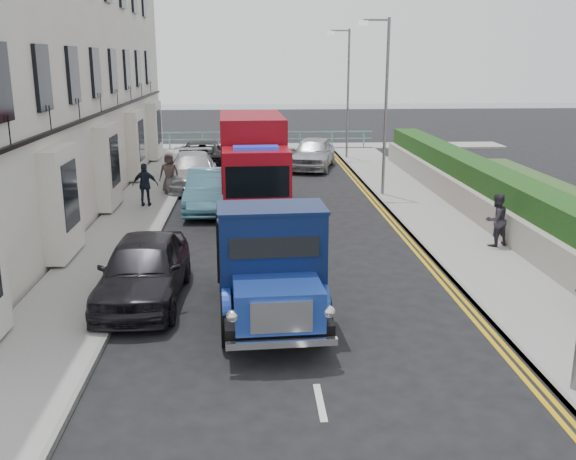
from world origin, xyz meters
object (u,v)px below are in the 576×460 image
Objects in this scene: red_lorry at (253,161)px; lamp_mid at (383,97)px; lamp_far at (346,86)px; bedford_lorry at (271,271)px; parked_car_front at (144,269)px.

lamp_mid is at bearing 19.84° from red_lorry.
lamp_far is 1.26× the size of bedford_lorry.
bedford_lorry is at bearing -110.95° from lamp_mid.
red_lorry reaches higher than parked_car_front.
bedford_lorry reaches higher than parked_car_front.
lamp_far is at bearing 71.28° from parked_car_front.
lamp_mid is 10.00m from lamp_far.
lamp_far is 22.78m from parked_car_front.
red_lorry is 9.49m from parked_car_front.
lamp_mid is 5.99m from red_lorry.
lamp_mid is 13.99m from parked_car_front.
bedford_lorry is 0.83× the size of red_lorry.
parked_car_front is at bearing -108.18° from red_lorry.
lamp_mid is at bearing 65.90° from bedford_lorry.
lamp_far is at bearing 90.00° from lamp_mid.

